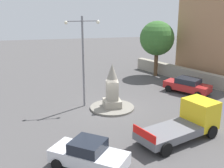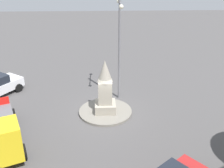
% 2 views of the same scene
% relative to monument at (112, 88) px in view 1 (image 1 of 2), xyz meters
% --- Properties ---
extents(ground_plane, '(80.00, 80.00, 0.00)m').
position_rel_monument_xyz_m(ground_plane, '(0.00, 0.00, -1.75)').
color(ground_plane, '#4F4C4C').
extents(traffic_island, '(3.55, 3.55, 0.16)m').
position_rel_monument_xyz_m(traffic_island, '(0.00, 0.00, -1.67)').
color(traffic_island, gray).
rests_on(traffic_island, ground).
extents(monument, '(1.36, 1.36, 3.56)m').
position_rel_monument_xyz_m(monument, '(0.00, 0.00, 0.00)').
color(monument, '#9E9687').
rests_on(monument, traffic_island).
extents(streetlamp, '(2.73, 0.28, 7.29)m').
position_rel_monument_xyz_m(streetlamp, '(2.13, -1.04, 2.66)').
color(streetlamp, slate).
rests_on(streetlamp, ground).
extents(car_red_waiting, '(3.95, 4.31, 1.44)m').
position_rel_monument_xyz_m(car_red_waiting, '(-7.61, -2.56, -1.00)').
color(car_red_waiting, '#B22323').
rests_on(car_red_waiting, ground).
extents(car_white_approaching, '(4.34, 3.79, 1.60)m').
position_rel_monument_xyz_m(car_white_approaching, '(2.81, 8.20, -0.95)').
color(car_white_approaching, silver).
rests_on(car_white_approaching, ground).
extents(truck_yellow_passing, '(5.95, 4.11, 2.26)m').
position_rel_monument_xyz_m(truck_yellow_passing, '(-3.78, 5.73, -0.73)').
color(truck_yellow_passing, yellow).
rests_on(truck_yellow_passing, ground).
extents(stone_boundary_wall, '(8.56, 14.84, 1.32)m').
position_rel_monument_xyz_m(stone_boundary_wall, '(-9.86, -5.41, -1.09)').
color(stone_boundary_wall, '#9E9687').
rests_on(stone_boundary_wall, ground).
extents(tree_near_wall, '(3.78, 3.78, 6.12)m').
position_rel_monument_xyz_m(tree_near_wall, '(-6.73, -9.04, 2.46)').
color(tree_near_wall, brown).
rests_on(tree_near_wall, ground).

